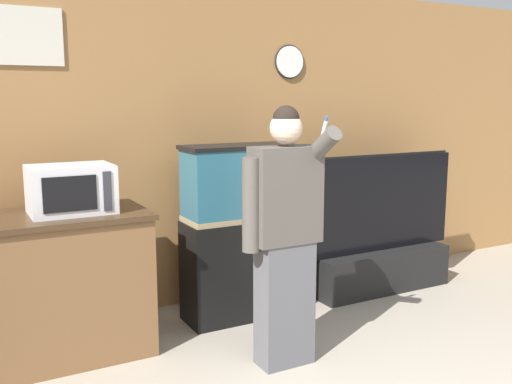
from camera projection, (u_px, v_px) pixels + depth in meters
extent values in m
cube|color=olive|center=(189.00, 145.00, 4.57)|extent=(10.00, 0.06, 2.60)
cube|color=beige|center=(23.00, 36.00, 3.84)|extent=(0.52, 0.02, 0.39)
cylinder|color=white|center=(290.00, 62.00, 4.86)|extent=(0.26, 0.03, 0.26)
cylinder|color=black|center=(289.00, 62.00, 4.86)|extent=(0.28, 0.01, 0.28)
cube|color=brown|center=(26.00, 293.00, 3.60)|extent=(1.51, 0.65, 0.91)
cube|color=#3D2A19|center=(21.00, 220.00, 3.52)|extent=(1.55, 0.69, 0.03)
cube|color=silver|center=(71.00, 189.00, 3.62)|extent=(0.51, 0.37, 0.31)
cube|color=black|center=(70.00, 194.00, 3.44)|extent=(0.32, 0.01, 0.22)
cube|color=#2D2D33|center=(108.00, 191.00, 3.55)|extent=(0.05, 0.01, 0.25)
cube|color=black|center=(239.00, 268.00, 4.37)|extent=(0.85, 0.36, 0.77)
cube|color=#937F5B|center=(239.00, 217.00, 4.31)|extent=(0.82, 0.35, 0.04)
cube|color=#285B70|center=(239.00, 182.00, 4.27)|extent=(0.81, 0.35, 0.55)
cube|color=black|center=(238.00, 147.00, 4.22)|extent=(0.85, 0.36, 0.03)
cube|color=black|center=(378.00, 269.00, 5.04)|extent=(1.30, 0.40, 0.36)
cube|color=black|center=(381.00, 203.00, 4.94)|extent=(1.53, 0.05, 0.83)
cube|color=black|center=(379.00, 203.00, 4.97)|extent=(1.56, 0.01, 0.86)
cube|color=#515156|center=(284.00, 303.00, 3.59)|extent=(0.34, 0.19, 0.79)
cube|color=#4C4742|center=(285.00, 195.00, 3.48)|extent=(0.43, 0.21, 0.59)
sphere|color=beige|center=(286.00, 128.00, 3.41)|extent=(0.20, 0.20, 0.20)
sphere|color=black|center=(286.00, 119.00, 3.40)|extent=(0.16, 0.16, 0.16)
cylinder|color=#4C4742|center=(251.00, 205.00, 3.37)|extent=(0.11, 0.11, 0.57)
cylinder|color=#4C4742|center=(322.00, 147.00, 3.40)|extent=(0.10, 0.31, 0.26)
cylinder|color=white|center=(324.00, 130.00, 3.36)|extent=(0.02, 0.06, 0.11)
cylinder|color=#2856B2|center=(326.00, 120.00, 3.34)|extent=(0.02, 0.03, 0.05)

